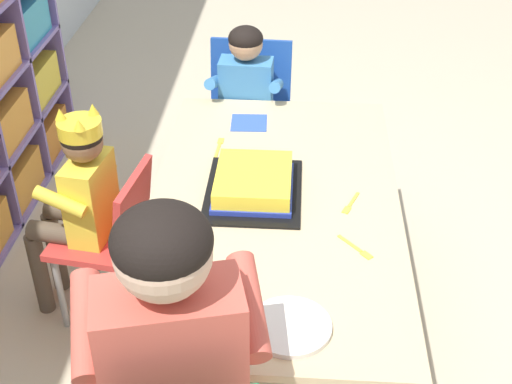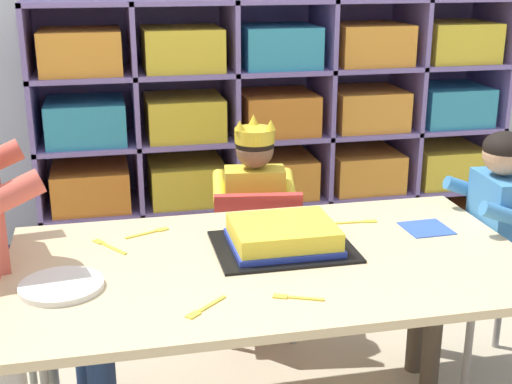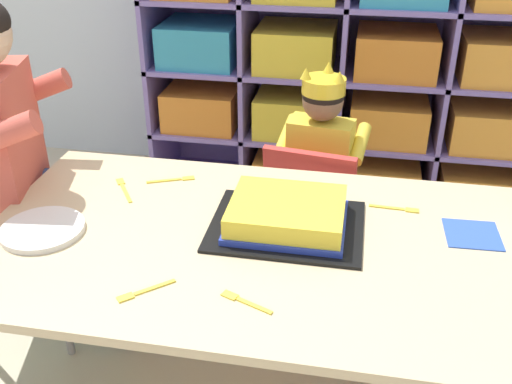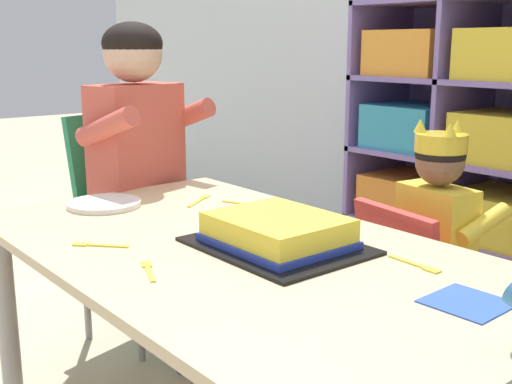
{
  "view_description": "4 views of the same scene",
  "coord_description": "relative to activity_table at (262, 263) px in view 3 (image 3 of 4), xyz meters",
  "views": [
    {
      "loc": [
        -1.79,
        -0.06,
        1.8
      ],
      "look_at": [
        -0.03,
        0.05,
        0.61
      ],
      "focal_mm": 49.22,
      "sensor_mm": 36.0,
      "label": 1
    },
    {
      "loc": [
        -0.41,
        -1.69,
        1.32
      ],
      "look_at": [
        -0.02,
        0.08,
        0.72
      ],
      "focal_mm": 49.21,
      "sensor_mm": 36.0,
      "label": 2
    },
    {
      "loc": [
        0.2,
        -1.19,
        1.36
      ],
      "look_at": [
        -0.03,
        0.06,
        0.65
      ],
      "focal_mm": 41.62,
      "sensor_mm": 36.0,
      "label": 3
    },
    {
      "loc": [
        1.1,
        -0.85,
        1.0
      ],
      "look_at": [
        -0.05,
        0.09,
        0.66
      ],
      "focal_mm": 45.31,
      "sensor_mm": 36.0,
      "label": 4
    }
  ],
  "objects": [
    {
      "name": "storage_cubby_shelf",
      "position": [
        0.36,
        1.29,
        0.08
      ],
      "size": [
        2.07,
        0.4,
        1.17
      ],
      "color": "#7F6BB2",
      "rests_on": "ground"
    },
    {
      "name": "fork_beside_plate_stack",
      "position": [
        -0.43,
        0.18,
        0.07
      ],
      "size": [
        0.09,
        0.13,
        0.0
      ],
      "rotation": [
        0.0,
        0.0,
        5.3
      ],
      "color": "yellow",
      "rests_on": "activity_table"
    },
    {
      "name": "paper_napkin_square",
      "position": [
        0.51,
        0.12,
        0.07
      ],
      "size": [
        0.14,
        0.14,
        0.0
      ],
      "primitive_type": "cube",
      "rotation": [
        0.0,
        0.0,
        0.04
      ],
      "color": "#3356B7",
      "rests_on": "activity_table"
    },
    {
      "name": "fork_scattered_mid_table",
      "position": [
        0.33,
        0.21,
        0.07
      ],
      "size": [
        0.13,
        0.02,
        0.0
      ],
      "rotation": [
        0.0,
        0.0,
        3.09
      ],
      "color": "yellow",
      "rests_on": "activity_table"
    },
    {
      "name": "activity_table",
      "position": [
        0.0,
        0.0,
        0.0
      ],
      "size": [
        1.4,
        0.78,
        0.56
      ],
      "color": "#D1B789",
      "rests_on": "ground"
    },
    {
      "name": "fork_at_table_front_edge",
      "position": [
        0.0,
        -0.24,
        0.07
      ],
      "size": [
        0.12,
        0.06,
        0.0
      ],
      "rotation": [
        0.0,
        0.0,
        5.89
      ],
      "color": "yellow",
      "rests_on": "activity_table"
    },
    {
      "name": "fork_near_cake_tray",
      "position": [
        -0.22,
        -0.24,
        0.07
      ],
      "size": [
        0.11,
        0.1,
        0.0
      ],
      "rotation": [
        0.0,
        0.0,
        0.73
      ],
      "color": "yellow",
      "rests_on": "activity_table"
    },
    {
      "name": "child_with_crown",
      "position": [
        0.09,
        0.66,
        0.01
      ],
      "size": [
        0.32,
        0.32,
        0.81
      ],
      "rotation": [
        0.0,
        0.0,
        3.0
      ],
      "color": "yellow",
      "rests_on": "ground"
    },
    {
      "name": "paper_plate_stack",
      "position": [
        -0.54,
        -0.06,
        0.08
      ],
      "size": [
        0.21,
        0.21,
        0.01
      ],
      "primitive_type": "cylinder",
      "color": "white",
      "rests_on": "activity_table"
    },
    {
      "name": "birthday_cake_on_tray",
      "position": [
        0.05,
        0.07,
        0.1
      ],
      "size": [
        0.38,
        0.3,
        0.07
      ],
      "color": "black",
      "rests_on": "activity_table"
    },
    {
      "name": "classroom_chair_blue",
      "position": [
        0.08,
        0.55,
        -0.14
      ],
      "size": [
        0.36,
        0.35,
        0.59
      ],
      "rotation": [
        0.0,
        0.0,
        3.0
      ],
      "color": "red",
      "rests_on": "ground"
    },
    {
      "name": "adult_helper_seated",
      "position": [
        -0.73,
        0.19,
        0.18
      ],
      "size": [
        0.47,
        0.45,
        1.07
      ],
      "rotation": [
        0.0,
        0.0,
        1.81
      ],
      "color": "#D15647",
      "rests_on": "ground"
    },
    {
      "name": "fork_by_napkin",
      "position": [
        -0.31,
        0.26,
        0.07
      ],
      "size": [
        0.13,
        0.07,
        0.0
      ],
      "rotation": [
        0.0,
        0.0,
        3.54
      ],
      "color": "yellow",
      "rests_on": "activity_table"
    }
  ]
}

